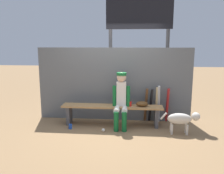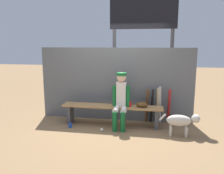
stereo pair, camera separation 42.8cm
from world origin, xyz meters
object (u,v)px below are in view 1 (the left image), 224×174
cup_on_bench (130,104)px  bat_aluminum_red (167,105)px  bat_wood_natural (157,105)px  cup_on_ground (70,126)px  bat_wood_dark (146,105)px  bat_aluminum_black (151,105)px  bat_aluminum_silver (159,104)px  baseball (103,130)px  scoreboard (141,28)px  dog (182,119)px  baseball_glove (142,104)px  dugout_bench (112,110)px  player_seated (121,98)px

cup_on_bench → bat_aluminum_red: bearing=21.4°
bat_wood_natural → cup_on_ground: 2.14m
bat_wood_dark → bat_aluminum_black: size_ratio=1.02×
bat_aluminum_black → bat_aluminum_silver: (0.19, -0.04, 0.04)m
baseball → cup_on_bench: (0.58, 0.43, 0.50)m
cup_on_ground → scoreboard: bearing=46.4°
bat_aluminum_black → dog: size_ratio=1.03×
bat_aluminum_black → cup_on_bench: bat_aluminum_black is taller
baseball_glove → scoreboard: (-0.02, 1.36, 1.82)m
bat_wood_natural → baseball: bat_wood_natural is taller
bat_aluminum_black → bat_aluminum_red: (0.41, 0.02, 0.01)m
dugout_bench → bat_wood_natural: 1.12m
bat_wood_natural → cup_on_bench: bearing=-155.5°
bat_aluminum_black → cup_on_ground: (-1.87, -0.67, -0.38)m
player_seated → scoreboard: bearing=72.5°
scoreboard → bat_wood_natural: bearing=-69.9°
bat_aluminum_black → bat_wood_natural: (0.14, -0.05, 0.02)m
bat_aluminum_red → dog: (0.22, -0.75, -0.10)m
bat_aluminum_black → cup_on_bench: 0.62m
bat_aluminum_red → player_seated: bearing=-157.8°
bat_aluminum_silver → dog: (0.44, -0.69, -0.14)m
cup_on_ground → dog: dog is taller
dugout_bench → player_seated: size_ratio=1.87×
bat_wood_dark → bat_aluminum_red: bat_aluminum_red is taller
bat_aluminum_silver → cup_on_ground: bat_aluminum_silver is taller
bat_aluminum_black → scoreboard: bearing=103.6°
dugout_bench → dog: bearing=-14.2°
bat_aluminum_black → cup_on_bench: bearing=-145.8°
dugout_bench → baseball: dugout_bench is taller
baseball_glove → bat_wood_natural: (0.37, 0.29, -0.10)m
dog → bat_wood_dark: bearing=135.7°
baseball_glove → dog: size_ratio=0.33×
dugout_bench → dog: size_ratio=2.84×
dugout_bench → bat_aluminum_silver: bearing=14.7°
bat_aluminum_black → dog: (0.63, -0.73, -0.09)m
bat_aluminum_silver → baseball: 1.53m
cup_on_bench → bat_wood_natural: bearing=24.5°
dugout_bench → player_seated: bearing=-26.1°
cup_on_ground → baseball_glove: bearing=11.7°
scoreboard → bat_aluminum_black: bearing=-76.4°
baseball_glove → bat_aluminum_black: bat_aluminum_black is taller
bat_wood_natural → cup_on_bench: (-0.65, -0.30, 0.09)m
dugout_bench → bat_wood_dark: 0.88m
cup_on_bench → dog: (1.14, -0.39, -0.21)m
bat_wood_dark → bat_aluminum_black: bearing=0.5°
player_seated → bat_aluminum_red: size_ratio=1.45×
bat_wood_natural → dog: 0.84m
baseball_glove → bat_wood_natural: 0.48m
bat_aluminum_red → bat_aluminum_silver: bearing=-165.6°
baseball → cup_on_ground: (-0.78, 0.10, 0.02)m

